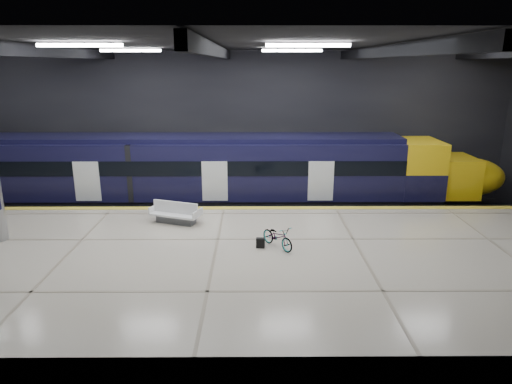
{
  "coord_description": "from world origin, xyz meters",
  "views": [
    {
      "loc": [
        1.31,
        -16.69,
        7.34
      ],
      "look_at": [
        1.42,
        1.5,
        2.2
      ],
      "focal_mm": 32.0,
      "sensor_mm": 36.0,
      "label": 1
    }
  ],
  "objects": [
    {
      "name": "safety_strip",
      "position": [
        0.0,
        2.75,
        1.11
      ],
      "size": [
        30.0,
        0.4,
        0.01
      ],
      "primitive_type": "cube",
      "color": "yellow",
      "rests_on": "platform"
    },
    {
      "name": "bicycle",
      "position": [
        2.16,
        -1.8,
        1.51
      ],
      "size": [
        1.36,
        1.56,
        0.81
      ],
      "primitive_type": "imported",
      "rotation": [
        0.0,
        0.0,
        0.64
      ],
      "color": "#99999E",
      "rests_on": "platform"
    },
    {
      "name": "pannier_bag",
      "position": [
        1.56,
        -1.8,
        1.28
      ],
      "size": [
        0.31,
        0.2,
        0.35
      ],
      "primitive_type": "cube",
      "rotation": [
        0.0,
        0.0,
        -0.08
      ],
      "color": "black",
      "rests_on": "platform"
    },
    {
      "name": "platform",
      "position": [
        0.0,
        -2.5,
        0.55
      ],
      "size": [
        30.0,
        11.0,
        1.1
      ],
      "primitive_type": "cube",
      "color": "beige",
      "rests_on": "ground"
    },
    {
      "name": "room_shell",
      "position": [
        -0.0,
        0.0,
        5.72
      ],
      "size": [
        30.1,
        16.1,
        8.05
      ],
      "color": "black",
      "rests_on": "ground"
    },
    {
      "name": "train",
      "position": [
        -1.71,
        5.5,
        2.06
      ],
      "size": [
        29.4,
        2.84,
        3.79
      ],
      "color": "black",
      "rests_on": "ground"
    },
    {
      "name": "bench",
      "position": [
        -1.82,
        0.81,
        1.42
      ],
      "size": [
        2.2,
        1.48,
        0.9
      ],
      "rotation": [
        0.0,
        0.0,
        -0.35
      ],
      "color": "#595B60",
      "rests_on": "platform"
    },
    {
      "name": "rails",
      "position": [
        0.0,
        5.5,
        0.08
      ],
      "size": [
        30.0,
        1.52,
        0.16
      ],
      "color": "gray",
      "rests_on": "ground"
    },
    {
      "name": "ground",
      "position": [
        0.0,
        0.0,
        0.0
      ],
      "size": [
        30.0,
        30.0,
        0.0
      ],
      "primitive_type": "plane",
      "color": "black",
      "rests_on": "ground"
    }
  ]
}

